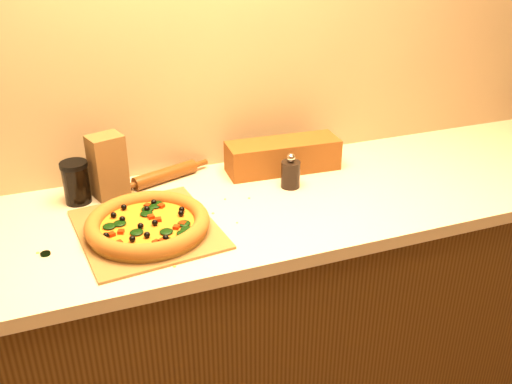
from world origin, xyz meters
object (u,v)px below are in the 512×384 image
at_px(rolling_pin, 165,175).
at_px(dark_jar, 76,182).
at_px(pizza, 148,224).
at_px(pepper_grinder, 291,173).
at_px(pizza_peel, 146,226).

distance_m(rolling_pin, dark_jar, 0.30).
height_order(pizza, pepper_grinder, pepper_grinder).
distance_m(pizza, pepper_grinder, 0.52).
relative_size(pizza, dark_jar, 2.59).
relative_size(pizza_peel, pepper_grinder, 4.84).
relative_size(pepper_grinder, dark_jar, 0.88).
bearing_deg(rolling_pin, pizza, -110.65).
xyz_separation_m(pepper_grinder, dark_jar, (-0.66, 0.14, 0.02)).
xyz_separation_m(rolling_pin, dark_jar, (-0.29, -0.05, 0.04)).
xyz_separation_m(pizza_peel, dark_jar, (-0.16, 0.23, 0.06)).
relative_size(pizza_peel, dark_jar, 4.28).
bearing_deg(pizza, pepper_grinder, 15.05).
height_order(pepper_grinder, rolling_pin, pepper_grinder).
height_order(pizza, dark_jar, dark_jar).
distance_m(pizza_peel, rolling_pin, 0.31).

